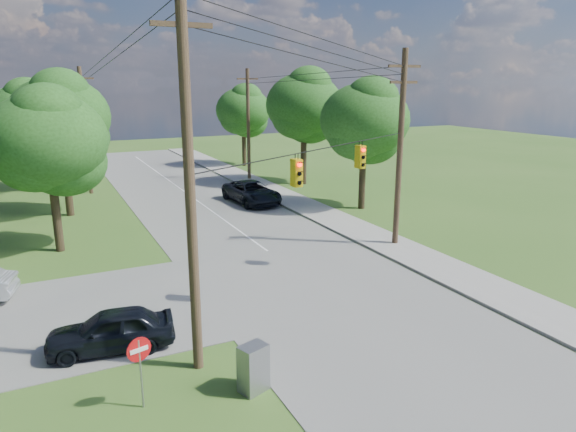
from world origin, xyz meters
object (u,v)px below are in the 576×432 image
pole_north_w (85,130)px  pole_ne (400,147)px  pole_sw (189,174)px  do_not_enter_sign (140,356)px  pole_north_e (248,124)px  car_main_north (252,192)px  car_cross_dark (111,330)px  control_cabinet (253,368)px

pole_north_w → pole_ne: bearing=-57.7°
pole_sw → do_not_enter_sign: size_ratio=5.61×
pole_sw → do_not_enter_sign: (-1.98, -1.38, -4.65)m
pole_ne → do_not_enter_sign: pole_ne is taller
pole_sw → pole_north_e: bearing=65.5°
pole_ne → pole_north_w: (-13.90, 22.00, -0.34)m
pole_north_w → car_main_north: bearing=-40.8°
pole_north_e → pole_north_w: size_ratio=1.00×
pole_ne → pole_north_e: size_ratio=1.05×
pole_north_e → car_cross_dark: bearing=-120.1°
car_cross_dark → control_cabinet: bearing=47.1°
pole_ne → control_cabinet: (-12.40, -9.58, -4.74)m
car_cross_dark → pole_sw: bearing=53.8°
pole_sw → pole_north_w: 29.62m
pole_sw → car_cross_dark: size_ratio=2.88×
car_main_north → control_cabinet: size_ratio=4.02×
pole_north_e → car_main_north: 10.60m
car_cross_dark → control_cabinet: control_cabinet is taller
pole_north_e → pole_sw: bearing=-114.5°
pole_north_w → car_cross_dark: bearing=-94.0°
pole_ne → car_main_north: (-3.40, 12.93, -4.63)m
control_cabinet → do_not_enter_sign: 3.25m
pole_ne → do_not_enter_sign: (-15.48, -8.98, -3.89)m
pole_ne → car_cross_dark: size_ratio=2.52×
car_cross_dark → car_main_north: (12.43, 18.23, 0.10)m
do_not_enter_sign → control_cabinet: bearing=-26.7°
pole_north_e → car_main_north: (-3.40, -9.07, -4.29)m
pole_sw → pole_north_w: pole_sw is taller
control_cabinet → pole_ne: bearing=17.7°
control_cabinet → pole_north_w: bearing=72.8°
pole_sw → car_main_north: (10.10, 20.53, -5.39)m
pole_ne → control_cabinet: bearing=-142.3°
car_main_north → pole_north_e: bearing=64.6°
pole_sw → control_cabinet: size_ratio=8.25×
car_main_north → pole_sw: bearing=-121.0°
car_main_north → control_cabinet: 24.24m
car_cross_dark → car_main_north: 22.06m
car_cross_dark → control_cabinet: 5.48m
pole_sw → pole_ne: size_ratio=1.14×
pole_sw → do_not_enter_sign: 5.24m
control_cabinet → do_not_enter_sign: do_not_enter_sign is taller
pole_north_e → control_cabinet: 34.21m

